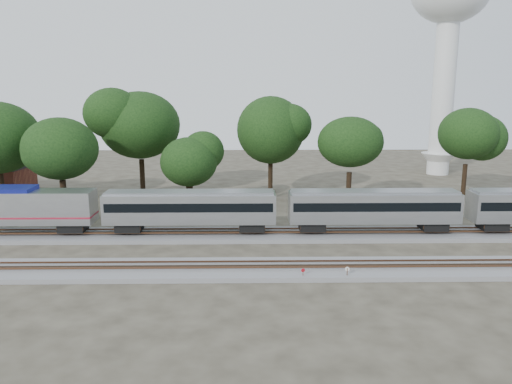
# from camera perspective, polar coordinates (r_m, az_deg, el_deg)

# --- Properties ---
(ground) EXTENTS (160.00, 160.00, 0.00)m
(ground) POSITION_cam_1_polar(r_m,az_deg,el_deg) (45.84, -4.66, -7.31)
(ground) COLOR #383328
(ground) RESTS_ON ground
(track_far) EXTENTS (160.00, 5.00, 0.73)m
(track_far) POSITION_cam_1_polar(r_m,az_deg,el_deg) (51.48, -4.23, -4.91)
(track_far) COLOR slate
(track_far) RESTS_ON ground
(track_near) EXTENTS (160.00, 5.00, 0.73)m
(track_near) POSITION_cam_1_polar(r_m,az_deg,el_deg) (42.01, -5.01, -8.82)
(track_near) COLOR slate
(track_near) RESTS_ON ground
(train) EXTENTS (108.45, 3.09, 4.56)m
(train) POSITION_cam_1_polar(r_m,az_deg,el_deg) (55.28, 22.83, -1.46)
(train) COLOR #B8BBBF
(train) RESTS_ON ground
(switch_stand_red) EXTENTS (0.31, 0.11, 0.99)m
(switch_stand_red) POSITION_cam_1_polar(r_m,az_deg,el_deg) (40.17, 5.40, -9.17)
(switch_stand_red) COLOR #512D19
(switch_stand_red) RESTS_ON ground
(switch_stand_white) EXTENTS (0.35, 0.07, 1.10)m
(switch_stand_white) POSITION_cam_1_polar(r_m,az_deg,el_deg) (40.66, 10.38, -8.94)
(switch_stand_white) COLOR #512D19
(switch_stand_white) RESTS_ON ground
(switch_lever) EXTENTS (0.58, 0.47, 0.30)m
(switch_lever) POSITION_cam_1_polar(r_m,az_deg,el_deg) (40.61, 6.90, -9.69)
(switch_lever) COLOR #512D19
(switch_lever) RESTS_ON ground
(water_tower) EXTENTS (13.24, 13.24, 36.64)m
(water_tower) POSITION_cam_1_polar(r_m,az_deg,el_deg) (94.24, 21.20, 18.44)
(water_tower) COLOR silver
(water_tower) RESTS_ON ground
(tree_2) EXTENTS (8.22, 8.22, 11.59)m
(tree_2) POSITION_cam_1_polar(r_m,az_deg,el_deg) (62.33, -21.49, 4.61)
(tree_2) COLOR black
(tree_2) RESTS_ON ground
(tree_3) EXTENTS (10.25, 10.25, 14.45)m
(tree_3) POSITION_cam_1_polar(r_m,az_deg,el_deg) (69.61, -13.12, 7.44)
(tree_3) COLOR black
(tree_3) RESTS_ON ground
(tree_4) EXTENTS (6.22, 6.22, 8.76)m
(tree_4) POSITION_cam_1_polar(r_m,az_deg,el_deg) (61.75, -7.69, 3.41)
(tree_4) COLOR black
(tree_4) RESTS_ON ground
(tree_5) EXTENTS (9.58, 9.58, 13.51)m
(tree_5) POSITION_cam_1_polar(r_m,az_deg,el_deg) (67.91, 1.69, 7.08)
(tree_5) COLOR black
(tree_5) RESTS_ON ground
(tree_6) EXTENTS (8.49, 8.49, 11.96)m
(tree_6) POSITION_cam_1_polar(r_m,az_deg,el_deg) (63.94, 10.74, 5.62)
(tree_6) COLOR black
(tree_6) RESTS_ON ground
(tree_7) EXTENTS (9.13, 9.13, 12.87)m
(tree_7) POSITION_cam_1_polar(r_m,az_deg,el_deg) (73.16, 23.07, 6.14)
(tree_7) COLOR black
(tree_7) RESTS_ON ground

